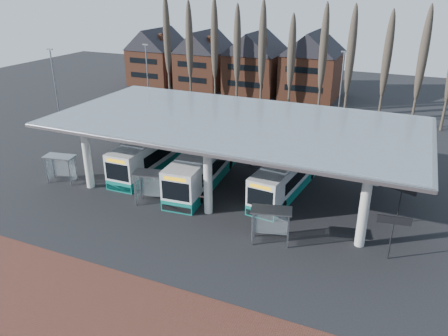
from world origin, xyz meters
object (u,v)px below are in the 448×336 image
at_px(bus_0, 155,151).
at_px(shelter_0, 61,162).
at_px(shelter_1, 153,180).
at_px(shelter_2, 271,218).
at_px(bus_1, 205,165).
at_px(bus_2, 288,174).

xyz_separation_m(bus_0, shelter_0, (-6.08, -6.53, 0.23)).
relative_size(shelter_1, shelter_2, 1.06).
relative_size(bus_1, shelter_2, 4.14).
height_order(bus_1, shelter_2, bus_1).
distance_m(bus_0, shelter_1, 8.01).
bearing_deg(bus_1, shelter_0, -161.65).
height_order(bus_0, shelter_1, bus_0).
height_order(bus_0, bus_1, bus_1).
relative_size(bus_1, shelter_1, 3.92).
bearing_deg(bus_0, shelter_0, -134.40).
xyz_separation_m(shelter_0, shelter_2, (21.19, -2.06, 0.06)).
relative_size(bus_0, bus_2, 1.06).
bearing_deg(shelter_1, shelter_0, 165.84).
distance_m(shelter_1, shelter_2, 11.11).
distance_m(bus_1, shelter_0, 13.42).
relative_size(bus_1, bus_2, 1.09).
height_order(bus_0, bus_2, bus_0).
bearing_deg(shelter_1, shelter_2, -21.44).
distance_m(shelter_0, shelter_1, 10.22).
distance_m(bus_1, bus_2, 7.73).
bearing_deg(shelter_2, bus_2, 83.75).
height_order(bus_1, shelter_1, bus_1).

